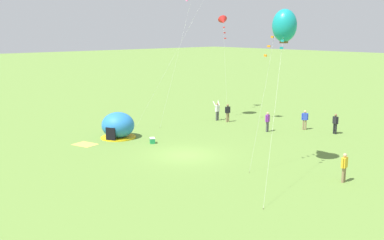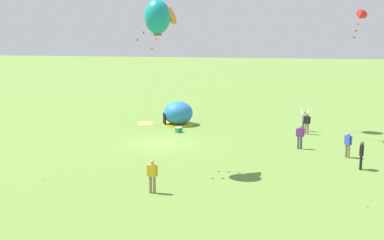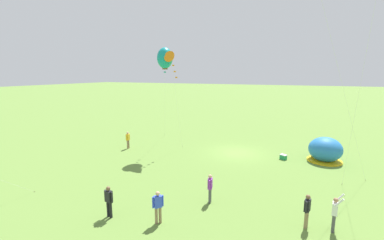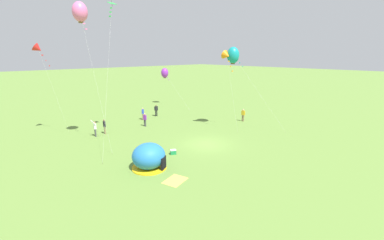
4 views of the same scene
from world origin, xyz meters
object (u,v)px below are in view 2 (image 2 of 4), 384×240
Objects in this scene: popup_tent at (178,114)px; person_center_field at (300,135)px; person_near_tent at (152,174)px; person_far_back at (361,154)px; kite_orange at (167,18)px; person_arms_raised at (305,119)px; kite_red at (360,16)px; cooler_box at (179,130)px; person_strolling at (348,143)px; kite_teal at (157,17)px; person_watching_sky at (307,123)px.

popup_tent is 12.66m from person_center_field.
person_center_field is at bearing 148.03° from person_near_tent.
kite_orange is at bearing -78.78° from person_far_back.
person_arms_raised is 0.19× the size of kite_red.
kite_red is at bearing 114.64° from cooler_box.
person_arms_raised reaches higher than person_strolling.
cooler_box is 14.87m from person_near_tent.
popup_tent is at bearing -127.23° from person_far_back.
person_arms_raised reaches higher than person_far_back.
person_arms_raised is 17.05m from kite_orange.
person_strolling is at bearing 19.17° from person_arms_raised.
person_near_tent is (11.26, -7.03, 0.00)m from person_center_field.
popup_tent is 1.63× the size of person_center_field.
kite_teal reaches higher than person_strolling.
kite_red is (-4.72, 4.04, 8.55)m from person_watching_sky.
person_strolling and person_near_tent have the same top height.
person_watching_sky is (-16.42, 7.48, 0.00)m from person_near_tent.
person_arms_raised is at bearing -50.24° from kite_red.
cooler_box is at bearing -170.14° from kite_teal.
person_center_field is 5.62m from person_far_back.
cooler_box is 10.55m from person_arms_raised.
cooler_box is at bearing -119.68° from person_far_back.
person_far_back is at bearing 17.34° from person_arms_raised.
person_center_field and person_far_back have the same top height.
person_strolling is at bearing -7.07° from kite_red.
person_strolling is 0.18× the size of kite_orange.
kite_orange reaches higher than person_center_field.
person_center_field is 5.19m from person_watching_sky.
person_far_back is 13.91m from kite_orange.
popup_tent is 0.28× the size of kite_red.
popup_tent is 1.63× the size of person_far_back.
person_strolling is 13.92m from person_near_tent.
person_far_back is 0.17× the size of kite_red.
cooler_box is 0.37× the size of person_watching_sky.
kite_red reaches higher than person_strolling.
person_center_field reaches higher than cooler_box.
person_strolling is at bearing 61.46° from person_center_field.
kite_red is at bearing 176.41° from person_far_back.
person_center_field is at bearing -5.02° from person_watching_sky.
person_arms_raised is 1.10× the size of person_far_back.
kite_teal reaches higher than kite_orange.
person_near_tent is (17.63, -7.29, -0.03)m from person_arms_raised.
person_arms_raised reaches higher than person_watching_sky.
kite_teal is at bearing 11.50° from popup_tent.
popup_tent is at bearing -77.94° from kite_red.
kite_red reaches higher than popup_tent.
person_near_tent and person_watching_sky have the same top height.
person_arms_raised is 1.10× the size of person_watching_sky.
person_strolling is 3.48m from person_center_field.
person_center_field is 12.77m from kite_orange.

